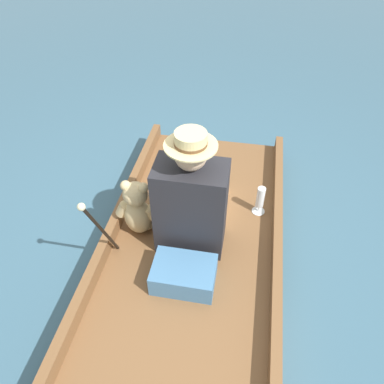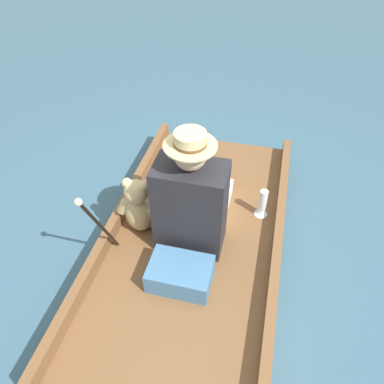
% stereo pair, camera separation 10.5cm
% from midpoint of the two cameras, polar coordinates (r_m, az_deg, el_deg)
% --- Properties ---
extents(ground_plane, '(16.00, 16.00, 0.00)m').
position_cam_midpoint_polar(ground_plane, '(2.77, -0.79, -8.97)').
color(ground_plane, '#385B70').
extents(punt_boat, '(1.20, 2.43, 0.26)m').
position_cam_midpoint_polar(punt_boat, '(2.70, -0.80, -7.88)').
color(punt_boat, brown).
rests_on(punt_boat, ground_plane).
extents(seat_cushion, '(0.39, 0.27, 0.15)m').
position_cam_midpoint_polar(seat_cushion, '(2.38, -2.65, -12.43)').
color(seat_cushion, teal).
rests_on(seat_cushion, punt_boat).
extents(seated_person, '(0.45, 0.75, 0.90)m').
position_cam_midpoint_polar(seated_person, '(2.45, -1.12, -1.38)').
color(seated_person, white).
rests_on(seated_person, punt_boat).
extents(teddy_bear, '(0.32, 0.19, 0.46)m').
position_cam_midpoint_polar(teddy_bear, '(2.58, -9.49, -2.66)').
color(teddy_bear, tan).
rests_on(teddy_bear, punt_boat).
extents(wine_glass, '(0.10, 0.10, 0.23)m').
position_cam_midpoint_polar(wine_glass, '(2.77, 9.30, -1.02)').
color(wine_glass, silver).
rests_on(wine_glass, punt_boat).
extents(walking_cane, '(0.04, 0.33, 0.71)m').
position_cam_midpoint_polar(walking_cane, '(2.24, -15.40, -5.04)').
color(walking_cane, black).
rests_on(walking_cane, punt_boat).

